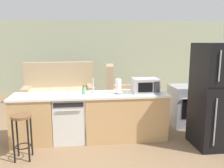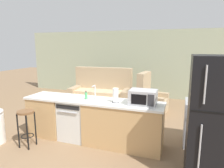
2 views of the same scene
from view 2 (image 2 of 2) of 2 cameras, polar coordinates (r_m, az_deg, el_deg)
The scene contains 14 objects.
ground_plane at distance 4.52m, azimuth -7.37°, elevation -15.36°, with size 24.00×24.00×0.00m, color #896B4C.
wall_back at distance 7.99m, azimuth 8.10°, elevation 5.70°, with size 10.00×0.06×2.60m.
kitchen_counter at distance 4.25m, azimuth -4.57°, elevation -10.83°, with size 2.94×0.66×0.90m.
dishwasher at distance 4.46m, azimuth -10.42°, elevation -9.91°, with size 0.58×0.61×0.84m.
stove_range at distance 4.45m, azimuth 24.84°, elevation -10.37°, with size 0.76×0.68×0.90m.
refrigerator at distance 3.27m, azimuth 27.21°, elevation -9.21°, with size 0.72×0.73×1.86m.
microwave at distance 3.78m, azimuth 8.87°, elevation -3.77°, with size 0.50×0.37×0.28m.
sink_faucet at distance 4.12m, azimuth -4.93°, elevation -2.63°, with size 0.07×0.18×0.30m.
paper_towel_roll at distance 3.88m, azimuth 1.01°, elevation -3.31°, with size 0.14×0.14×0.28m.
soap_bottle at distance 4.17m, azimuth -7.43°, elevation -3.33°, with size 0.06×0.06×0.18m.
kettle at distance 4.20m, azimuth 27.85°, elevation -4.21°, with size 0.21×0.17×0.19m.
bar_stool at distance 4.33m, azimuth -23.30°, elevation -9.66°, with size 0.32×0.32×0.74m.
couch at distance 6.82m, azimuth -3.02°, elevation -2.77°, with size 2.04×1.00×1.27m.
armchair at distance 6.26m, azimuth 10.78°, elevation -4.58°, with size 0.89×0.93×1.20m.
Camera 2 is at (1.86, -3.61, 1.97)m, focal length 32.00 mm.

